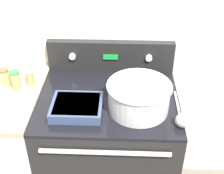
{
  "coord_description": "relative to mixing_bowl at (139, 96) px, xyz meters",
  "views": [
    {
      "loc": [
        0.08,
        -1.08,
        1.99
      ],
      "look_at": [
        0.02,
        0.34,
        1.01
      ],
      "focal_mm": 50.0,
      "sensor_mm": 36.0,
      "label": 1
    }
  ],
  "objects": [
    {
      "name": "ladle",
      "position": [
        0.21,
        -0.11,
        -0.05
      ],
      "size": [
        0.07,
        0.32,
        0.07
      ],
      "color": "#B7B7B7",
      "rests_on": "stove_range"
    },
    {
      "name": "control_panel",
      "position": [
        -0.16,
        0.4,
        0.01
      ],
      "size": [
        0.78,
        0.07,
        0.2
      ],
      "color": "black",
      "rests_on": "stove_range"
    },
    {
      "name": "stove_range",
      "position": [
        -0.16,
        0.09,
        -0.56
      ],
      "size": [
        0.78,
        0.68,
        0.95
      ],
      "color": "black",
      "rests_on": "ground_plane"
    },
    {
      "name": "spice_jar_white_cap",
      "position": [
        -0.62,
        0.18,
        -0.02
      ],
      "size": [
        0.05,
        0.05,
        0.1
      ],
      "color": "tan",
      "rests_on": "side_counter"
    },
    {
      "name": "mixing_bowl",
      "position": [
        0.0,
        0.0,
        0.0
      ],
      "size": [
        0.34,
        0.34,
        0.15
      ],
      "color": "silver",
      "rests_on": "stove_range"
    },
    {
      "name": "spice_jar_brown_cap",
      "position": [
        -0.76,
        0.17,
        -0.02
      ],
      "size": [
        0.05,
        0.05,
        0.11
      ],
      "color": "tan",
      "rests_on": "side_counter"
    },
    {
      "name": "casserole_dish",
      "position": [
        -0.32,
        -0.03,
        -0.06
      ],
      "size": [
        0.27,
        0.23,
        0.05
      ],
      "color": "#38476B",
      "rests_on": "stove_range"
    },
    {
      "name": "side_counter",
      "position": [
        -0.78,
        0.1,
        -0.56
      ],
      "size": [
        0.45,
        0.65,
        0.96
      ],
      "color": "silver",
      "rests_on": "ground_plane"
    },
    {
      "name": "spice_jar_green_cap",
      "position": [
        -0.69,
        0.14,
        -0.02
      ],
      "size": [
        0.06,
        0.06,
        0.12
      ],
      "color": "tan",
      "rests_on": "side_counter"
    },
    {
      "name": "kitchen_wall",
      "position": [
        -0.16,
        0.46,
        0.21
      ],
      "size": [
        8.0,
        0.05,
        2.5
      ],
      "color": "silver",
      "rests_on": "ground_plane"
    }
  ]
}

